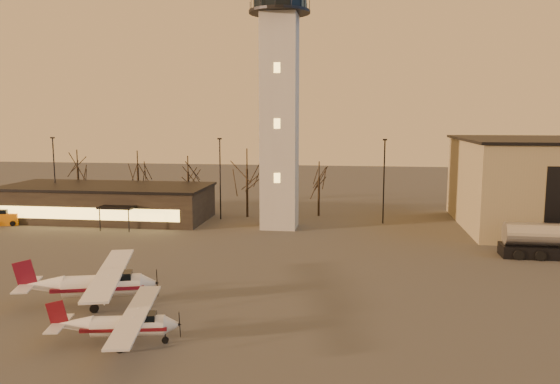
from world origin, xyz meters
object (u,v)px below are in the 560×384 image
control_tower (280,84)px  fuel_truck (550,244)px  terminal (107,202)px  service_cart (6,219)px  cessna_front (131,329)px  cessna_rear (105,289)px

control_tower → fuel_truck: 31.99m
terminal → service_cart: terminal is taller
terminal → cessna_front: bearing=-63.0°
control_tower → cessna_rear: 32.59m
control_tower → cessna_rear: (-8.19, -27.67, -15.16)m
fuel_truck → cessna_rear: bearing=-152.2°
terminal → cessna_front: size_ratio=2.59×
terminal → control_tower: bearing=-5.1°
service_cart → fuel_truck: bearing=-21.5°
control_tower → cessna_rear: bearing=-106.5°
service_cart → cessna_rear: bearing=-60.0°
terminal → cessna_rear: (13.80, -29.65, -0.99)m
cessna_rear → service_cart: (-24.23, 24.65, -0.44)m
service_cart → cessna_front: bearing=-61.4°
service_cart → control_tower: bearing=-9.2°
control_tower → terminal: control_tower is taller
control_tower → terminal: (-21.99, 1.98, -14.17)m
terminal → service_cart: (-10.43, -5.00, -1.42)m
cessna_rear → cessna_front: bearing=-70.0°
terminal → fuel_truck: terminal is taller
cessna_rear → terminal: bearing=98.7°
fuel_truck → cessna_front: bearing=-141.3°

